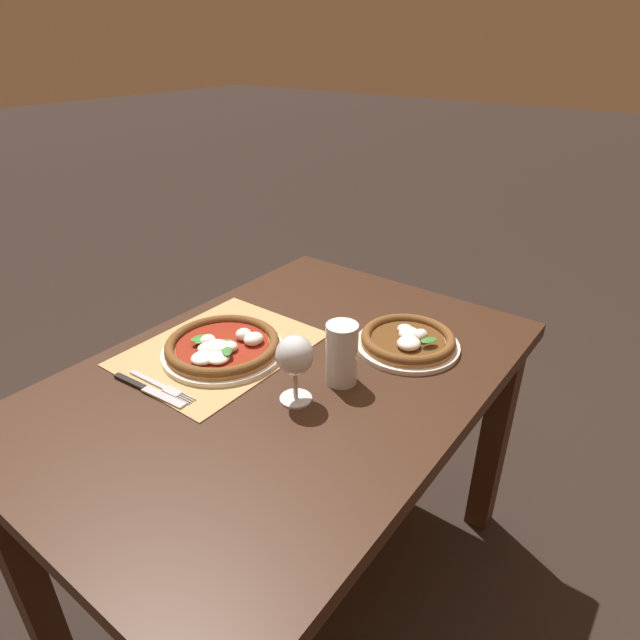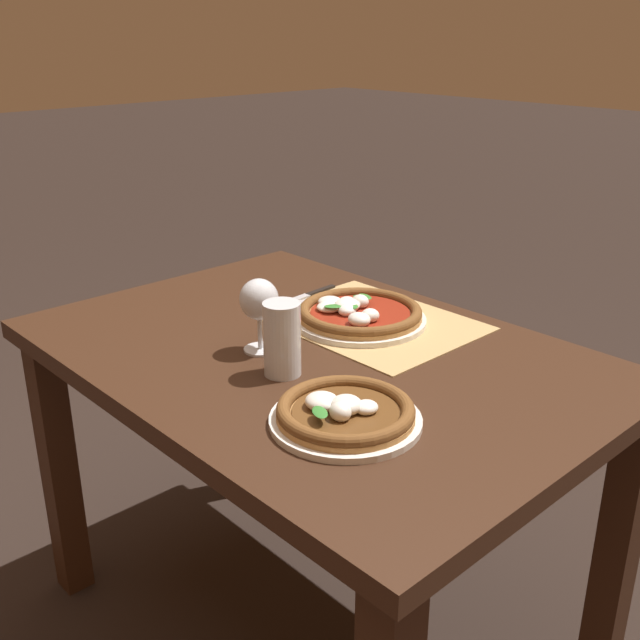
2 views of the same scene
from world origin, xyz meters
name	(u,v)px [view 1 (image 1 of 2)]	position (x,y,z in m)	size (l,w,h in m)	color
ground_plane	(293,578)	(0.00, 0.00, 0.00)	(24.00, 24.00, 0.00)	black
dining_table	(286,411)	(0.00, 0.00, 0.63)	(1.20, 0.83, 0.74)	#382114
paper_placemat	(220,349)	(0.02, -0.19, 0.74)	(0.45, 0.36, 0.00)	tan
pizza_near	(223,347)	(0.04, -0.17, 0.76)	(0.30, 0.30, 0.05)	silver
pizza_far	(408,340)	(-0.27, 0.18, 0.76)	(0.26, 0.26, 0.05)	silver
wine_glass	(295,358)	(0.07, 0.09, 0.85)	(0.08, 0.08, 0.16)	silver
pint_glass	(342,355)	(-0.05, 0.13, 0.81)	(0.07, 0.07, 0.15)	silver
fork	(161,386)	(0.22, -0.18, 0.75)	(0.02, 0.20, 0.00)	#B7B7BC
knife	(149,390)	(0.24, -0.19, 0.75)	(0.03, 0.22, 0.01)	black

